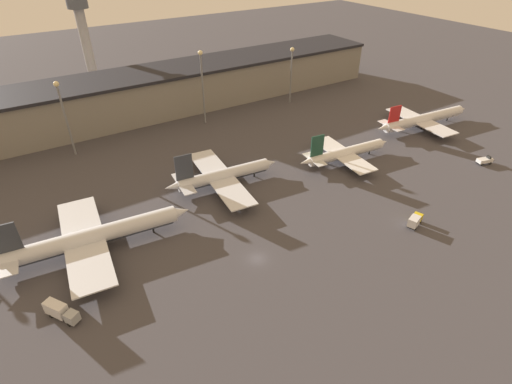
{
  "coord_description": "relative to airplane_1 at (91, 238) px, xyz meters",
  "views": [
    {
      "loc": [
        -38.63,
        -60.48,
        67.28
      ],
      "look_at": [
        10.61,
        17.31,
        6.0
      ],
      "focal_mm": 28.0,
      "sensor_mm": 36.0,
      "label": 1
    }
  ],
  "objects": [
    {
      "name": "service_vehicle_1",
      "position": [
        -10.66,
        -18.04,
        -1.81
      ],
      "size": [
        6.09,
        7.82,
        3.65
      ],
      "rotation": [
        0.0,
        0.0,
        -1.0
      ],
      "color": "#9EA3A8",
      "rests_on": "ground"
    },
    {
      "name": "airplane_2",
      "position": [
        41.66,
        9.24,
        -0.47
      ],
      "size": [
        37.1,
        37.02,
        13.31
      ],
      "rotation": [
        0.0,
        0.0,
        -0.1
      ],
      "color": "silver",
      "rests_on": "ground"
    },
    {
      "name": "airplane_1",
      "position": [
        0.0,
        0.0,
        0.0
      ],
      "size": [
        50.35,
        38.07,
        13.62
      ],
      "rotation": [
        0.0,
        0.0,
        -0.1
      ],
      "color": "silver",
      "rests_on": "ground"
    },
    {
      "name": "lamp_post_2",
      "position": [
        58.16,
        55.02,
        14.27
      ],
      "size": [
        1.8,
        1.8,
        29.04
      ],
      "color": "slate",
      "rests_on": "ground"
    },
    {
      "name": "lamp_post_3",
      "position": [
        101.22,
        55.02,
        11.8
      ],
      "size": [
        1.8,
        1.8,
        24.52
      ],
      "color": "slate",
      "rests_on": "ground"
    },
    {
      "name": "airplane_3",
      "position": [
        84.36,
        0.49,
        -0.79
      ],
      "size": [
        36.54,
        27.97,
        12.06
      ],
      "rotation": [
        0.0,
        0.0,
        -0.1
      ],
      "color": "white",
      "rests_on": "ground"
    },
    {
      "name": "control_tower",
      "position": [
        30.17,
        119.03,
        21.75
      ],
      "size": [
        9.0,
        9.0,
        44.11
      ],
      "color": "#99999E",
      "rests_on": "ground"
    },
    {
      "name": "airplane_4",
      "position": [
        129.82,
        4.51,
        -0.45
      ],
      "size": [
        47.38,
        31.09,
        11.73
      ],
      "rotation": [
        0.0,
        0.0,
        -0.1
      ],
      "color": "silver",
      "rests_on": "ground"
    },
    {
      "name": "service_vehicle_2",
      "position": [
        123.17,
        -26.58,
        -2.53
      ],
      "size": [
        5.62,
        3.62,
        2.77
      ],
      "rotation": [
        0.0,
        0.0,
        -0.28
      ],
      "color": "white",
      "rests_on": "ground"
    },
    {
      "name": "service_vehicle_0",
      "position": [
        75.49,
        -36.35,
        -2.11
      ],
      "size": [
        6.1,
        4.0,
        3.08
      ],
      "rotation": [
        0.0,
        0.0,
        0.33
      ],
      "color": "gold",
      "rests_on": "ground"
    },
    {
      "name": "terminal_building",
      "position": [
        32.72,
        76.51,
        5.09
      ],
      "size": [
        240.89,
        26.35,
        17.76
      ],
      "color": "gray",
      "rests_on": "ground"
    },
    {
      "name": "lamp_post_1",
      "position": [
        7.07,
        55.02,
        12.78
      ],
      "size": [
        1.8,
        1.8,
        26.31
      ],
      "color": "slate",
      "rests_on": "ground"
    },
    {
      "name": "ground",
      "position": [
        32.72,
        -24.68,
        -3.84
      ],
      "size": [
        600.0,
        600.0,
        0.0
      ],
      "primitive_type": "plane",
      "color": "#423F44"
    }
  ]
}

